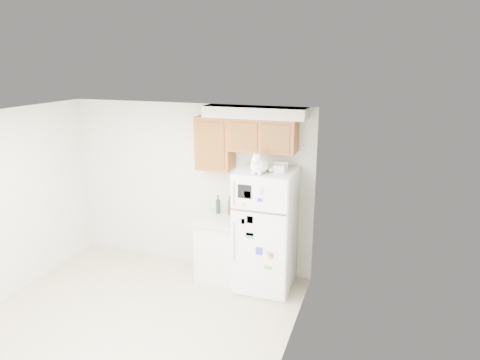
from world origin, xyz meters
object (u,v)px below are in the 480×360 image
at_px(refrigerator, 265,230).
at_px(bottle_amber, 230,205).
at_px(storage_box_back, 281,165).
at_px(storage_box_front, 280,168).
at_px(base_counter, 221,247).
at_px(bottle_green, 218,204).
at_px(cat, 259,165).

bearing_deg(refrigerator, bottle_amber, 157.73).
height_order(refrigerator, storage_box_back, storage_box_back).
bearing_deg(refrigerator, storage_box_front, -7.29).
height_order(base_counter, storage_box_back, storage_box_back).
bearing_deg(storage_box_back, bottle_green, 158.73).
height_order(cat, storage_box_front, cat).
distance_m(base_counter, storage_box_front, 1.55).
relative_size(cat, bottle_amber, 1.51).
relative_size(base_counter, cat, 2.20).
distance_m(storage_box_back, storage_box_front, 0.17).
bearing_deg(bottle_amber, refrigerator, -22.27).
xyz_separation_m(base_counter, storage_box_front, (0.87, -0.10, 1.28)).
bearing_deg(base_counter, bottle_amber, 65.80).
relative_size(refrigerator, bottle_green, 6.07).
distance_m(storage_box_back, bottle_amber, 1.04).
height_order(refrigerator, bottle_amber, refrigerator).
bearing_deg(storage_box_front, storage_box_back, 101.82).
distance_m(cat, storage_box_front, 0.29).
bearing_deg(base_counter, refrigerator, -6.09).
relative_size(base_counter, storage_box_front, 6.13).
height_order(storage_box_back, bottle_green, storage_box_back).
height_order(storage_box_front, bottle_amber, storage_box_front).
height_order(refrigerator, storage_box_front, storage_box_front).
distance_m(base_counter, bottle_amber, 0.63).
xyz_separation_m(cat, bottle_amber, (-0.56, 0.42, -0.75)).
xyz_separation_m(cat, bottle_green, (-0.74, 0.42, -0.75)).
distance_m(cat, bottle_green, 1.13).
distance_m(refrigerator, base_counter, 0.79).
bearing_deg(bottle_amber, base_counter, -114.20).
xyz_separation_m(refrigerator, base_counter, (-0.69, 0.07, -0.39)).
bearing_deg(cat, bottle_green, 150.59).
xyz_separation_m(storage_box_front, bottle_green, (-0.97, 0.27, -0.68)).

